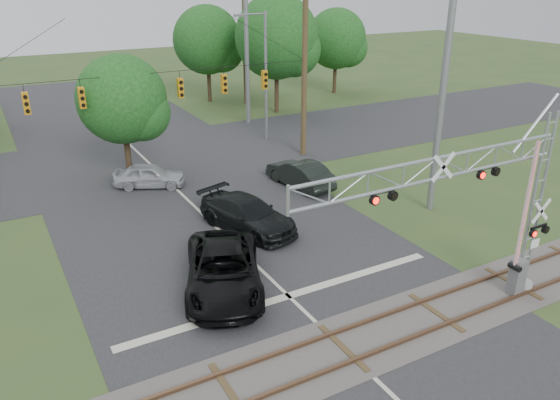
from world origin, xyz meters
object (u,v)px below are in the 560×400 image
traffic_signal_span (172,80)px  streetlight (264,70)px  car_dark (248,214)px  sedan_silver (149,175)px  pickup_black (223,270)px  crossing_gantry (478,201)px

traffic_signal_span → streetlight: traffic_signal_span is taller
traffic_signal_span → car_dark: 9.86m
sedan_silver → streetlight: bearing=-35.8°
car_dark → streetlight: streetlight is taller
pickup_black → sedan_silver: 11.99m
crossing_gantry → car_dark: bearing=110.4°
pickup_black → car_dark: pickup_black is taller
crossing_gantry → traffic_signal_span: 18.83m
pickup_black → streetlight: (10.77, 17.25, 4.11)m
traffic_signal_span → pickup_black: traffic_signal_span is taller
sedan_silver → streetlight: 12.11m
traffic_signal_span → car_dark: traffic_signal_span is taller
crossing_gantry → car_dark: size_ratio=2.04×
car_dark → sedan_silver: (-2.36, 7.68, -0.10)m
traffic_signal_span → pickup_black: size_ratio=3.25×
streetlight → car_dark: bearing=-120.6°
streetlight → pickup_black: bearing=-122.0°
streetlight → traffic_signal_span: bearing=-151.1°
streetlight → crossing_gantry: bearing=-100.0°
crossing_gantry → streetlight: (4.02, 22.77, 0.67)m
car_dark → sedan_silver: 8.03m
crossing_gantry → pickup_black: bearing=140.8°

